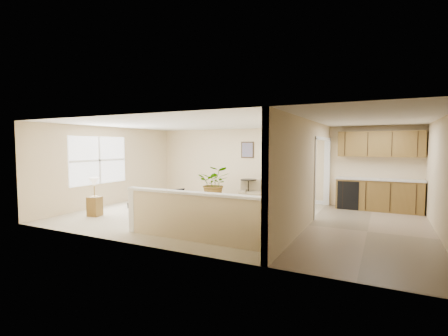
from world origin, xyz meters
The scene contains 20 objects.
floor centered at (0.00, 0.00, 0.00)m, with size 9.00×9.00×0.00m, color beige.
back_wall centered at (0.00, 3.00, 1.25)m, with size 9.00×0.04×2.50m, color beige.
front_wall centered at (0.00, -3.00, 1.25)m, with size 9.00×0.04×2.50m, color beige.
left_wall centered at (-4.50, 0.00, 1.25)m, with size 0.04×6.00×2.50m, color beige.
right_wall centered at (4.50, 0.00, 1.25)m, with size 0.04×6.00×2.50m, color beige.
ceiling centered at (0.00, 0.00, 2.50)m, with size 9.00×6.00×0.04m, color white.
kitchen_vinyl centered at (3.15, 0.00, 0.00)m, with size 2.70×6.00×0.01m, color #9C856A.
interior_partition centered at (1.80, 0.25, 1.22)m, with size 0.18×5.99×2.50m.
pony_half_wall centered at (0.08, -2.30, 0.52)m, with size 3.42×0.22×1.00m.
left_window centered at (-4.49, -0.50, 1.45)m, with size 0.05×2.15×1.45m, color white.
wall_art_left centered at (-0.95, 2.97, 1.75)m, with size 0.48×0.04×0.58m.
wall_mirror centered at (0.30, 2.97, 1.80)m, with size 0.55×0.04×0.55m.
kitchen_cabinets centered at (3.19, 2.73, 0.87)m, with size 2.36×0.65×2.33m.
piano centered at (-2.69, 0.14, 0.58)m, with size 2.12×2.07×1.40m.
piano_bench centered at (-1.29, -0.58, 0.25)m, with size 0.38×0.76×0.50m, color black.
loveseat centered at (-0.08, 2.46, 0.36)m, with size 1.96×1.44×0.96m.
accent_table centered at (-0.63, 2.30, 0.50)m, with size 0.53×0.53×0.77m.
palm_plant centered at (-1.81, 2.10, 0.59)m, with size 1.34×1.26×1.20m.
small_plant centered at (1.31, 2.14, 0.25)m, with size 0.35×0.35×0.59m.
lamp_stand centered at (-3.55, -1.53, 0.44)m, with size 0.35×0.35×1.04m.
Camera 1 is at (3.45, -7.73, 1.91)m, focal length 26.00 mm.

